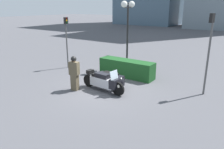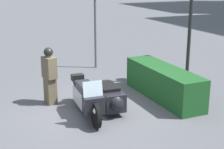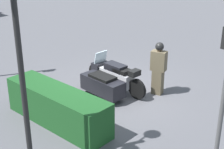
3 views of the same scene
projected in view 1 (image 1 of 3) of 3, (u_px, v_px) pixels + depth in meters
name	position (u px, v px, depth m)	size (l,w,h in m)	color
ground_plane	(102.00, 88.00, 11.04)	(160.00, 160.00, 0.00)	#4C4C51
police_motorcycle	(108.00, 80.00, 10.84)	(2.55, 1.35, 1.16)	black
officer_rider	(74.00, 72.00, 10.58)	(0.52, 0.38, 1.72)	brown
hedge_bush_curbside	(126.00, 68.00, 12.80)	(3.34, 0.87, 0.99)	#19471E
twin_lamp_post	(128.00, 15.00, 13.65)	(0.39, 1.30, 4.29)	black
traffic_light_near	(209.00, 43.00, 9.64)	(0.22, 0.29, 3.69)	#4C4C4C
traffic_light_far	(67.00, 35.00, 14.13)	(0.22, 0.28, 3.31)	#4C4C4C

